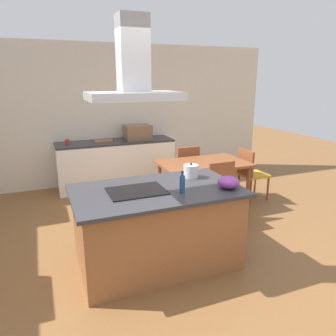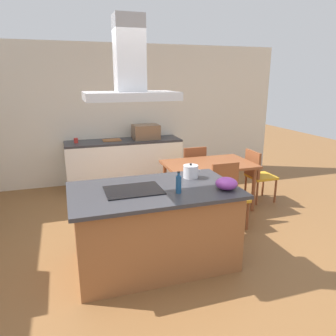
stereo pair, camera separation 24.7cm
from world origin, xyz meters
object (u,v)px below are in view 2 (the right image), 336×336
at_px(coffee_mug_red, 76,141).
at_px(cutting_board, 112,140).
at_px(chair_facing_back_wall, 192,167).
at_px(range_hood, 130,73).
at_px(olive_oil_bottle, 179,184).
at_px(tea_kettle, 191,171).
at_px(cooktop, 133,190).
at_px(chair_at_right_end, 257,172).
at_px(countertop_microwave, 146,132).
at_px(mixing_bowl, 226,183).
at_px(dining_table, 209,168).
at_px(chair_facing_island, 228,191).

xyz_separation_m(coffee_mug_red, cutting_board, (0.66, 0.03, -0.04)).
height_order(chair_facing_back_wall, range_hood, range_hood).
height_order(olive_oil_bottle, coffee_mug_red, olive_oil_bottle).
bearing_deg(chair_facing_back_wall, tea_kettle, -113.30).
xyz_separation_m(cooktop, chair_at_right_end, (2.42, 1.32, -0.40)).
bearing_deg(countertop_microwave, mixing_bowl, -88.46).
relative_size(tea_kettle, chair_facing_back_wall, 0.26).
xyz_separation_m(dining_table, chair_facing_island, (0.00, -0.67, -0.16)).
height_order(dining_table, chair_facing_back_wall, chair_facing_back_wall).
bearing_deg(chair_facing_back_wall, olive_oil_bottle, -116.01).
bearing_deg(olive_oil_bottle, coffee_mug_red, 105.89).
relative_size(tea_kettle, chair_facing_island, 0.26).
bearing_deg(olive_oil_bottle, cutting_board, 94.06).
height_order(tea_kettle, coffee_mug_red, tea_kettle).
bearing_deg(tea_kettle, mixing_bowl, -67.93).
relative_size(olive_oil_bottle, chair_facing_island, 0.26).
height_order(chair_facing_island, range_hood, range_hood).
distance_m(coffee_mug_red, chair_at_right_end, 3.30).
xyz_separation_m(cooktop, chair_facing_island, (1.51, 0.65, -0.40)).
distance_m(cutting_board, chair_facing_back_wall, 1.65).
relative_size(dining_table, range_hood, 1.56).
xyz_separation_m(countertop_microwave, chair_facing_island, (0.63, -2.23, -0.53)).
bearing_deg(dining_table, chair_facing_back_wall, 90.00).
relative_size(olive_oil_bottle, chair_facing_back_wall, 0.26).
xyz_separation_m(tea_kettle, countertop_microwave, (0.12, 2.64, 0.06)).
bearing_deg(chair_at_right_end, cutting_board, 143.91).
xyz_separation_m(tea_kettle, chair_facing_island, (0.75, 0.41, -0.47)).
height_order(tea_kettle, cutting_board, tea_kettle).
relative_size(chair_at_right_end, range_hood, 0.99).
bearing_deg(cutting_board, chair_at_right_end, -36.09).
bearing_deg(chair_at_right_end, mixing_bowl, -132.62).
distance_m(mixing_bowl, range_hood, 1.51).
bearing_deg(range_hood, coffee_mug_red, 98.85).
relative_size(cooktop, coffee_mug_red, 6.67).
bearing_deg(tea_kettle, olive_oil_bottle, -125.23).
distance_m(dining_table, chair_facing_back_wall, 0.68).
height_order(mixing_bowl, chair_facing_back_wall, mixing_bowl).
xyz_separation_m(chair_facing_island, chair_facing_back_wall, (0.00, 1.33, 0.00)).
relative_size(mixing_bowl, cutting_board, 0.70).
distance_m(chair_at_right_end, range_hood, 3.18).
relative_size(mixing_bowl, chair_facing_back_wall, 0.27).
distance_m(countertop_microwave, dining_table, 1.72).
xyz_separation_m(coffee_mug_red, chair_facing_island, (1.96, -2.24, -0.44)).
bearing_deg(cooktop, dining_table, 41.23).
bearing_deg(countertop_microwave, cutting_board, 175.71).
bearing_deg(cooktop, mixing_bowl, -15.45).
bearing_deg(chair_facing_island, olive_oil_bottle, -141.05).
height_order(mixing_bowl, chair_facing_island, mixing_bowl).
distance_m(countertop_microwave, chair_facing_back_wall, 1.22).
distance_m(mixing_bowl, chair_at_right_end, 2.20).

